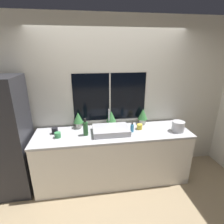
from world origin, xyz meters
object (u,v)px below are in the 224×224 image
object	(u,v)px
mug_black	(55,131)
kettle	(178,126)
sink	(111,130)
bottle_tall	(86,128)
soap_bottle	(132,128)
mug_yellow	(140,127)
refrigerator	(6,138)
potted_plant_right	(143,115)
mug_green	(58,135)
potted_plant_center	(111,117)
potted_plant_left	(78,119)

from	to	relation	value
mug_black	kettle	size ratio (longest dim) A/B	0.49
sink	bottle_tall	distance (m)	0.41
kettle	soap_bottle	bearing A→B (deg)	173.20
mug_yellow	kettle	world-z (taller)	kettle
refrigerator	bottle_tall	size ratio (longest dim) A/B	6.63
bottle_tall	mug_yellow	xyz separation A→B (m)	(0.90, 0.08, -0.07)
mug_yellow	kettle	bearing A→B (deg)	-16.05
potted_plant_right	bottle_tall	xyz separation A→B (m)	(-1.01, -0.30, -0.05)
refrigerator	potted_plant_right	distance (m)	2.21
sink	kettle	world-z (taller)	sink
soap_bottle	bottle_tall	distance (m)	0.75
mug_green	refrigerator	bearing A→B (deg)	176.14
potted_plant_center	bottle_tall	bearing A→B (deg)	-146.47
sink	potted_plant_right	distance (m)	0.68
bottle_tall	kettle	xyz separation A→B (m)	(1.49, -0.09, -0.02)
sink	bottle_tall	size ratio (longest dim) A/B	2.07
kettle	mug_green	bearing A→B (deg)	177.96
refrigerator	kettle	bearing A→B (deg)	-2.55
mug_black	potted_plant_right	bearing A→B (deg)	6.32
potted_plant_center	bottle_tall	distance (m)	0.54
sink	soap_bottle	bearing A→B (deg)	-3.54
potted_plant_right	bottle_tall	world-z (taller)	potted_plant_right
refrigerator	mug_green	distance (m)	0.75
bottle_tall	kettle	world-z (taller)	bottle_tall
soap_bottle	mug_yellow	world-z (taller)	soap_bottle
refrigerator	mug_green	xyz separation A→B (m)	(0.75, -0.05, 0.03)
mug_black	bottle_tall	bearing A→B (deg)	-14.85
soap_bottle	bottle_tall	bearing A→B (deg)	-179.81
soap_bottle	kettle	world-z (taller)	kettle
mug_yellow	bottle_tall	bearing A→B (deg)	-174.60
soap_bottle	mug_yellow	bearing A→B (deg)	28.48
soap_bottle	mug_yellow	xyz separation A→B (m)	(0.15, 0.08, -0.02)
mug_green	soap_bottle	bearing A→B (deg)	1.03
potted_plant_left	mug_black	bearing A→B (deg)	-155.74
potted_plant_left	mug_yellow	bearing A→B (deg)	-11.73
refrigerator	soap_bottle	xyz separation A→B (m)	(1.92, -0.03, 0.05)
potted_plant_right	soap_bottle	bearing A→B (deg)	-132.58
potted_plant_center	kettle	size ratio (longest dim) A/B	1.37
potted_plant_right	mug_yellow	size ratio (longest dim) A/B	3.03
potted_plant_center	refrigerator	bearing A→B (deg)	-170.76
mug_yellow	kettle	distance (m)	0.62
potted_plant_center	mug_black	size ratio (longest dim) A/B	2.80
potted_plant_left	mug_green	world-z (taller)	potted_plant_left
bottle_tall	kettle	distance (m)	1.50
refrigerator	potted_plant_right	xyz separation A→B (m)	(2.19, 0.26, 0.15)
potted_plant_right	soap_bottle	distance (m)	0.41
refrigerator	kettle	xyz separation A→B (m)	(2.67, -0.12, 0.08)
sink	mug_yellow	bearing A→B (deg)	6.99
potted_plant_left	potted_plant_center	world-z (taller)	potted_plant_left
soap_bottle	mug_black	xyz separation A→B (m)	(-1.23, 0.13, -0.02)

